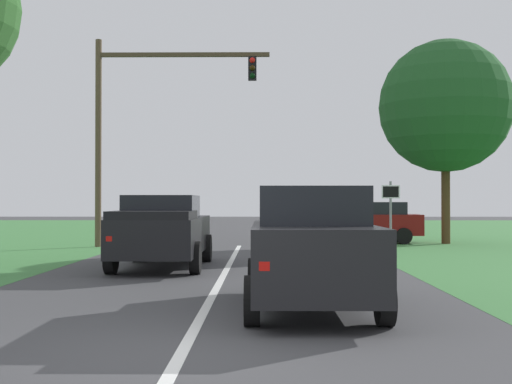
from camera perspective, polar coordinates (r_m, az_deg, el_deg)
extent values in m
plane|color=#424244|center=(18.71, -2.33, -6.21)|extent=(120.00, 120.00, 0.00)
cube|color=white|center=(7.86, -6.55, -13.76)|extent=(0.16, 39.15, 0.01)
cube|color=black|center=(11.19, 4.60, -5.34)|extent=(1.89, 4.75, 1.04)
cube|color=black|center=(11.40, 4.51, -1.13)|extent=(1.66, 2.95, 0.60)
cube|color=red|center=(8.83, 0.70, -6.22)|extent=(0.14, 0.06, 0.12)
cube|color=red|center=(8.97, 10.65, -6.12)|extent=(0.14, 0.06, 0.12)
cylinder|color=black|center=(12.68, -0.15, -7.17)|extent=(0.23, 0.72, 0.72)
cylinder|color=black|center=(12.80, 8.35, -7.10)|extent=(0.23, 0.72, 0.72)
cylinder|color=black|center=(9.76, -0.33, -9.09)|extent=(0.23, 0.72, 0.72)
cylinder|color=black|center=(9.92, 10.72, -8.94)|extent=(0.23, 0.72, 0.72)
cube|color=black|center=(18.42, -7.75, -3.58)|extent=(2.05, 5.48, 0.94)
cube|color=black|center=(18.13, -7.87, -1.21)|extent=(1.81, 2.08, 0.59)
cube|color=black|center=(16.72, -8.59, -1.91)|extent=(1.95, 2.08, 0.20)
cube|color=red|center=(15.91, -12.18, -3.84)|extent=(0.14, 0.06, 0.12)
cube|color=red|center=(15.62, -6.14, -3.91)|extent=(0.14, 0.06, 0.12)
cylinder|color=black|center=(20.29, -9.93, -4.65)|extent=(0.25, 0.80, 0.80)
cylinder|color=black|center=(20.02, -4.13, -4.71)|extent=(0.25, 0.80, 0.80)
cylinder|color=black|center=(16.97, -12.04, -5.40)|extent=(0.25, 0.80, 0.80)
cylinder|color=black|center=(16.64, -5.09, -5.50)|extent=(0.25, 0.80, 0.80)
cylinder|color=brown|center=(27.26, -13.05, 4.01)|extent=(0.24, 0.24, 8.08)
cube|color=#4C3D2B|center=(27.19, -6.05, 11.35)|extent=(6.67, 0.16, 0.16)
cube|color=black|center=(26.90, -0.31, 10.28)|extent=(0.32, 0.28, 0.90)
sphere|color=red|center=(26.81, -0.31, 10.97)|extent=(0.22, 0.22, 0.22)
sphere|color=black|center=(26.76, -0.31, 10.34)|extent=(0.22, 0.22, 0.22)
sphere|color=black|center=(26.70, -0.31, 9.71)|extent=(0.22, 0.22, 0.22)
cylinder|color=gray|center=(23.04, 11.20, -2.14)|extent=(0.08, 0.08, 2.44)
cube|color=white|center=(23.01, 11.20, 0.02)|extent=(0.60, 0.03, 0.44)
cube|color=black|center=(22.99, 11.21, 0.02)|extent=(0.52, 0.01, 0.36)
cylinder|color=#4C351E|center=(29.50, 15.59, -0.62)|extent=(0.36, 0.36, 3.68)
sphere|color=#215425|center=(29.77, 15.56, 6.94)|extent=(5.53, 5.53, 5.53)
cube|color=maroon|center=(29.51, 9.31, -2.70)|extent=(4.51, 2.11, 0.87)
cube|color=black|center=(29.52, 9.74, -1.34)|extent=(2.73, 1.81, 0.52)
cube|color=red|center=(30.13, 4.99, -2.59)|extent=(0.07, 0.14, 0.12)
cube|color=red|center=(28.54, 5.12, -2.69)|extent=(0.07, 0.14, 0.12)
cylinder|color=black|center=(30.67, 11.66, -3.44)|extent=(0.69, 0.26, 0.68)
cylinder|color=black|center=(28.75, 12.27, -3.62)|extent=(0.69, 0.26, 0.68)
cylinder|color=black|center=(30.37, 6.52, -3.48)|extent=(0.69, 0.26, 0.68)
cylinder|color=black|center=(28.43, 6.78, -3.67)|extent=(0.69, 0.26, 0.68)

